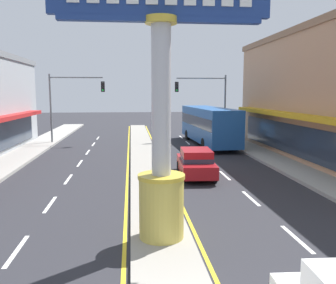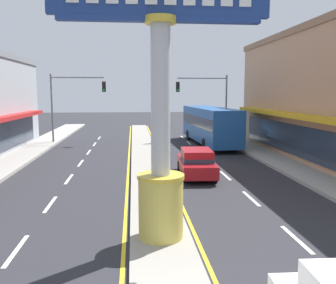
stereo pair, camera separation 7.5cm
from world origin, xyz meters
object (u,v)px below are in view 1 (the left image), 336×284
district_sign (161,115)px  sedan_near_right_lane (196,163)px  traffic_light_right_side (207,96)px  traffic_light_left_side (71,96)px  bus_near_left_lane (208,123)px

district_sign → sedan_near_right_lane: bearing=72.8°
district_sign → traffic_light_right_side: bearing=74.8°
traffic_light_left_side → sedan_near_right_lane: 16.73m
traffic_light_right_side → bus_near_left_lane: size_ratio=0.55×
district_sign → traffic_light_left_side: bearing=105.6°
traffic_light_right_side → district_sign: bearing=-105.2°
traffic_light_right_side → sedan_near_right_lane: bearing=-104.1°
sedan_near_right_lane → bus_near_left_lane: bus_near_left_lane is taller
traffic_light_left_side → bus_near_left_lane: bearing=-7.9°
bus_near_left_lane → traffic_light_left_side: bearing=172.1°
traffic_light_left_side → sedan_near_right_lane: (8.79, -13.81, -3.46)m
traffic_light_left_side → bus_near_left_lane: size_ratio=0.55×
sedan_near_right_lane → traffic_light_right_side: bearing=75.9°
district_sign → bus_near_left_lane: district_sign is taller
district_sign → traffic_light_left_side: (-6.19, 22.24, 0.35)m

